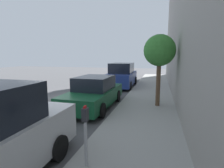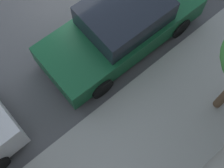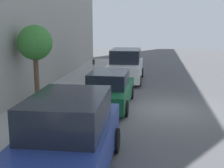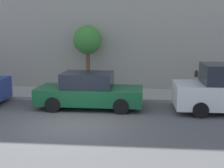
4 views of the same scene
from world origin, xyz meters
TOP-DOWN VIEW (x-y plane):
  - ground_plane at (0.00, 0.00)m, footprint 60.00×60.00m
  - sidewalk at (4.86, 0.00)m, footprint 2.72×32.00m
  - parked_suv_nearest at (2.18, -6.15)m, footprint 2.08×4.82m
  - parked_sedan_second at (2.33, -0.17)m, footprint 1.92×4.52m
  - parked_suv_third at (2.37, 6.11)m, footprint 2.08×4.84m
  - parking_meter_near at (3.95, -4.91)m, footprint 0.11×0.15m
  - street_tree at (5.38, 0.41)m, footprint 1.47×1.47m

SIDE VIEW (x-z plane):
  - ground_plane at x=0.00m, z-range 0.00..0.00m
  - sidewalk at x=4.86m, z-range 0.00..0.15m
  - parked_sedan_second at x=2.33m, z-range -0.04..1.50m
  - parked_suv_third at x=2.37m, z-range -0.06..1.92m
  - parked_suv_nearest at x=2.18m, z-range -0.06..1.92m
  - parking_meter_near at x=3.95m, z-range 0.31..1.65m
  - street_tree at x=5.38m, z-range 1.06..4.45m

